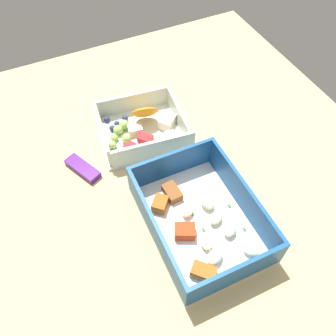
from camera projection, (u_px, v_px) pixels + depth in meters
The scene contains 4 objects.
table_surface at pixel (160, 171), 64.74cm from camera, with size 80.00×80.00×2.00cm, color tan.
pasta_container at pixel (199, 219), 55.46cm from camera, with size 21.77×15.96×6.36cm.
fruit_bowl at pixel (141, 128), 67.60cm from camera, with size 15.45×16.94×5.78cm.
candy_bar at pixel (83, 168), 63.15cm from camera, with size 7.00×2.40×1.20cm, color #51197A.
Camera 1 is at (-35.57, 15.25, 52.92)cm, focal length 38.25 mm.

